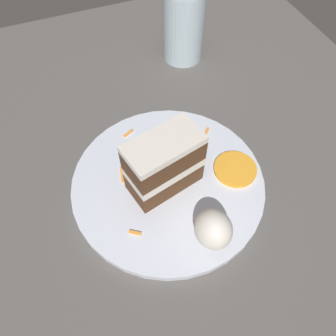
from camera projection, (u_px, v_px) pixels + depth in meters
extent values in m
plane|color=#38332D|center=(187.00, 165.00, 0.58)|extent=(6.00, 6.00, 0.00)
cube|color=#56514C|center=(188.00, 158.00, 0.56)|extent=(0.96, 0.82, 0.04)
cylinder|color=silver|center=(168.00, 183.00, 0.50)|extent=(0.29, 0.29, 0.01)
cube|color=#4C2D19|center=(164.00, 176.00, 0.48)|extent=(0.08, 0.11, 0.04)
cube|color=silver|center=(164.00, 166.00, 0.46)|extent=(0.08, 0.11, 0.02)
cube|color=#4C2D19|center=(164.00, 155.00, 0.44)|extent=(0.08, 0.11, 0.04)
cube|color=silver|center=(164.00, 145.00, 0.42)|extent=(0.08, 0.11, 0.01)
ellipsoid|color=silver|center=(213.00, 229.00, 0.42)|extent=(0.05, 0.05, 0.06)
cylinder|color=orange|center=(235.00, 169.00, 0.51)|extent=(0.07, 0.07, 0.01)
cube|color=orange|center=(122.00, 175.00, 0.50)|extent=(0.03, 0.01, 0.00)
cube|color=orange|center=(202.00, 138.00, 0.54)|extent=(0.02, 0.01, 0.00)
cube|color=orange|center=(128.00, 133.00, 0.55)|extent=(0.01, 0.02, 0.00)
cube|color=orange|center=(206.00, 133.00, 0.55)|extent=(0.02, 0.02, 0.00)
cube|color=orange|center=(135.00, 233.00, 0.45)|extent=(0.01, 0.02, 0.00)
cube|color=orange|center=(209.00, 215.00, 0.46)|extent=(0.01, 0.02, 0.00)
cylinder|color=silver|center=(184.00, 26.00, 0.63)|extent=(0.08, 0.08, 0.14)
cylinder|color=silver|center=(183.00, 46.00, 0.66)|extent=(0.07, 0.07, 0.05)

